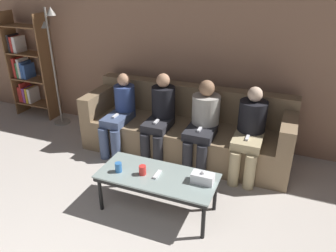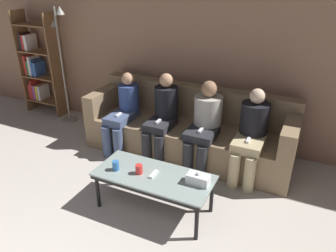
{
  "view_description": "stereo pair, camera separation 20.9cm",
  "coord_description": "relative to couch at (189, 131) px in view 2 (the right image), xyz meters",
  "views": [
    {
      "loc": [
        1.26,
        -0.31,
        2.33
      ],
      "look_at": [
        0.0,
        2.84,
        0.69
      ],
      "focal_mm": 35.0,
      "sensor_mm": 36.0,
      "label": 1
    },
    {
      "loc": [
        1.45,
        -0.23,
        2.33
      ],
      "look_at": [
        0.0,
        2.84,
        0.69
      ],
      "focal_mm": 35.0,
      "sensor_mm": 36.0,
      "label": 2
    }
  ],
  "objects": [
    {
      "name": "seated_person_right_end",
      "position": [
        0.87,
        -0.22,
        0.27
      ],
      "size": [
        0.34,
        0.66,
        1.1
      ],
      "color": "tan",
      "rests_on": "ground_plane"
    },
    {
      "name": "coffee_table",
      "position": [
        0.13,
        -1.28,
        0.07
      ],
      "size": [
        1.22,
        0.54,
        0.44
      ],
      "color": "#8C9E99",
      "rests_on": "ground_plane"
    },
    {
      "name": "seated_person_mid_left",
      "position": [
        -0.29,
        -0.21,
        0.28
      ],
      "size": [
        0.31,
        0.63,
        1.13
      ],
      "color": "#28282D",
      "rests_on": "ground_plane"
    },
    {
      "name": "tissue_box",
      "position": [
        0.59,
        -1.23,
        0.16
      ],
      "size": [
        0.22,
        0.12,
        0.13
      ],
      "color": "white",
      "rests_on": "coffee_table"
    },
    {
      "name": "standing_lamp",
      "position": [
        -2.21,
        0.13,
        0.81
      ],
      "size": [
        0.31,
        0.26,
        1.84
      ],
      "color": "gray",
      "rests_on": "ground_plane"
    },
    {
      "name": "game_remote",
      "position": [
        0.13,
        -1.28,
        0.12
      ],
      "size": [
        0.04,
        0.15,
        0.02
      ],
      "color": "white",
      "rests_on": "coffee_table"
    },
    {
      "name": "couch",
      "position": [
        0.0,
        0.0,
        0.0
      ],
      "size": [
        2.78,
        0.86,
        0.89
      ],
      "color": "#897051",
      "rests_on": "ground_plane"
    },
    {
      "name": "bookshelf",
      "position": [
        -2.92,
        0.27,
        0.48
      ],
      "size": [
        0.73,
        0.32,
        1.73
      ],
      "color": "brown",
      "rests_on": "ground_plane"
    },
    {
      "name": "wall_back",
      "position": [
        0.0,
        0.5,
        0.97
      ],
      "size": [
        12.0,
        0.06,
        2.6
      ],
      "color": "#9E755B",
      "rests_on": "ground_plane"
    },
    {
      "name": "seated_person_mid_right",
      "position": [
        0.29,
        -0.21,
        0.28
      ],
      "size": [
        0.35,
        0.66,
        1.11
      ],
      "color": "#28282D",
      "rests_on": "ground_plane"
    },
    {
      "name": "cup_near_right",
      "position": [
        -0.27,
        -1.37,
        0.16
      ],
      "size": [
        0.07,
        0.07,
        0.1
      ],
      "color": "#3372BF",
      "rests_on": "coffee_table"
    },
    {
      "name": "seated_person_left_end",
      "position": [
        -0.87,
        -0.25,
        0.24
      ],
      "size": [
        0.31,
        0.67,
        1.07
      ],
      "color": "#47567A",
      "rests_on": "ground_plane"
    },
    {
      "name": "cup_near_left",
      "position": [
        -0.02,
        -1.32,
        0.16
      ],
      "size": [
        0.07,
        0.07,
        0.1
      ],
      "color": "red",
      "rests_on": "coffee_table"
    }
  ]
}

